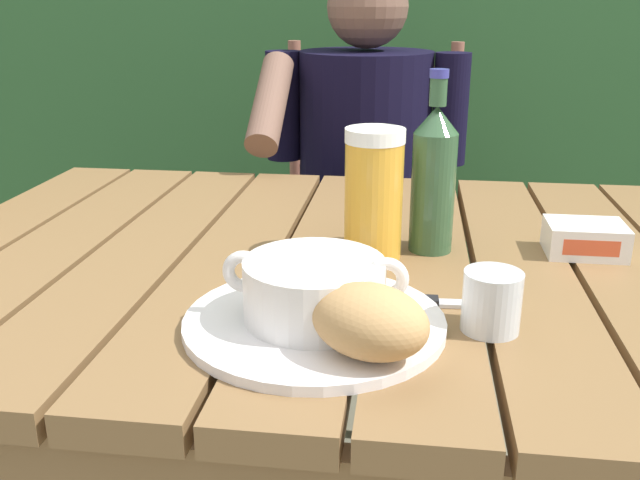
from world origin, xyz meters
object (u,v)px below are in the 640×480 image
(person_eating, at_px, (362,175))
(serving_plate, at_px, (314,322))
(beer_glass, at_px, (374,194))
(water_glass_small, at_px, (492,301))
(bread_roll, at_px, (370,321))
(chair_near_diner, at_px, (367,237))
(soup_bowl, at_px, (314,288))
(table_knife, at_px, (436,302))
(butter_tub, at_px, (585,239))
(beer_bottle, at_px, (434,177))

(person_eating, bearing_deg, serving_plate, -89.11)
(beer_glass, xyz_separation_m, water_glass_small, (0.15, -0.22, -0.06))
(bread_roll, relative_size, beer_glass, 0.82)
(serving_plate, distance_m, water_glass_small, 0.20)
(chair_near_diner, relative_size, serving_plate, 3.37)
(chair_near_diner, relative_size, soup_bowl, 4.80)
(person_eating, xyz_separation_m, serving_plate, (0.01, -0.94, 0.06))
(person_eating, bearing_deg, soup_bowl, -89.11)
(chair_near_diner, bearing_deg, bread_roll, -86.31)
(serving_plate, bearing_deg, beer_glass, 77.93)
(person_eating, xyz_separation_m, water_glass_small, (0.21, -0.92, 0.09))
(chair_near_diner, relative_size, water_glass_small, 14.41)
(soup_bowl, relative_size, water_glass_small, 3.00)
(soup_bowl, bearing_deg, table_knife, 28.93)
(chair_near_diner, relative_size, person_eating, 0.83)
(serving_plate, distance_m, bread_roll, 0.11)
(butter_tub, bearing_deg, chair_near_diner, 113.35)
(beer_bottle, bearing_deg, serving_plate, -115.94)
(bread_roll, bearing_deg, chair_near_diner, 93.69)
(soup_bowl, xyz_separation_m, beer_bottle, (0.13, 0.28, 0.06))
(person_eating, bearing_deg, butter_tub, -60.34)
(person_eating, relative_size, soup_bowl, 5.77)
(bread_roll, bearing_deg, beer_bottle, 79.25)
(person_eating, distance_m, serving_plate, 0.95)
(beer_glass, distance_m, beer_bottle, 0.09)
(person_eating, distance_m, water_glass_small, 0.95)
(person_eating, height_order, bread_roll, person_eating)
(soup_bowl, distance_m, beer_bottle, 0.31)
(beer_glass, relative_size, water_glass_small, 2.66)
(chair_near_diner, distance_m, butter_tub, 0.98)
(soup_bowl, bearing_deg, butter_tub, 38.87)
(person_eating, relative_size, table_knife, 7.55)
(chair_near_diner, bearing_deg, table_knife, -81.95)
(person_eating, bearing_deg, beer_glass, -84.67)
(soup_bowl, bearing_deg, beer_bottle, 64.06)
(beer_bottle, height_order, table_knife, beer_bottle)
(person_eating, xyz_separation_m, butter_tub, (0.37, -0.65, 0.08))
(serving_plate, bearing_deg, butter_tub, 38.87)
(chair_near_diner, bearing_deg, serving_plate, -89.41)
(person_eating, distance_m, soup_bowl, 0.95)
(bread_roll, height_order, water_glass_small, bread_roll)
(table_knife, bearing_deg, beer_glass, 118.60)
(serving_plate, height_order, bread_roll, bread_roll)
(beer_glass, height_order, water_glass_small, beer_glass)
(chair_near_diner, xyz_separation_m, beer_bottle, (0.15, -0.87, 0.40))
(serving_plate, distance_m, beer_glass, 0.26)
(beer_glass, bearing_deg, serving_plate, -102.07)
(person_eating, relative_size, beer_bottle, 4.61)
(person_eating, bearing_deg, bread_roll, -85.42)
(person_eating, distance_m, table_knife, 0.88)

